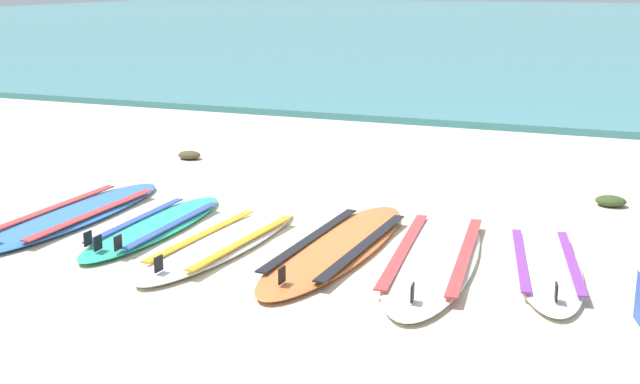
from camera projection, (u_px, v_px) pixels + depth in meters
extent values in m
plane|color=beige|center=(341.00, 236.00, 6.59)|extent=(80.00, 80.00, 0.00)
cube|color=teal|center=(596.00, 21.00, 38.27)|extent=(80.00, 60.00, 0.10)
ellipsoid|color=#3875CC|center=(73.00, 215.00, 7.05)|extent=(0.64, 2.39, 0.07)
cube|color=#D13838|center=(53.00, 208.00, 7.12)|extent=(0.11, 1.67, 0.01)
cube|color=#D13838|center=(93.00, 213.00, 6.96)|extent=(0.11, 1.67, 0.01)
ellipsoid|color=#2DB793|center=(155.00, 226.00, 6.73)|extent=(0.50, 1.96, 0.07)
cube|color=#334CB2|center=(137.00, 219.00, 6.78)|extent=(0.07, 1.37, 0.01)
cube|color=#334CB2|center=(174.00, 224.00, 6.66)|extent=(0.07, 1.37, 0.01)
cube|color=black|center=(98.00, 243.00, 6.02)|extent=(0.01, 0.09, 0.11)
cube|color=black|center=(88.00, 239.00, 6.12)|extent=(0.01, 0.09, 0.11)
cube|color=black|center=(118.00, 243.00, 6.03)|extent=(0.01, 0.09, 0.11)
ellipsoid|color=silver|center=(223.00, 243.00, 6.31)|extent=(0.68, 2.12, 0.07)
cube|color=gold|center=(203.00, 234.00, 6.38)|extent=(0.19, 1.46, 0.01)
cube|color=gold|center=(244.00, 241.00, 6.22)|extent=(0.19, 1.46, 0.01)
cube|color=black|center=(159.00, 264.00, 5.58)|extent=(0.02, 0.09, 0.11)
ellipsoid|color=orange|center=(337.00, 246.00, 6.23)|extent=(0.71, 2.44, 0.07)
cube|color=black|center=(311.00, 238.00, 6.30)|extent=(0.16, 1.70, 0.01)
cube|color=black|center=(364.00, 245.00, 6.13)|extent=(0.16, 1.70, 0.01)
cube|color=black|center=(282.00, 275.00, 5.37)|extent=(0.02, 0.09, 0.11)
ellipsoid|color=silver|center=(434.00, 256.00, 6.01)|extent=(0.88, 2.58, 0.07)
cube|color=#D13838|center=(404.00, 248.00, 6.06)|extent=(0.26, 1.77, 0.01)
cube|color=#D13838|center=(465.00, 253.00, 5.94)|extent=(0.26, 1.77, 0.01)
cube|color=black|center=(412.00, 293.00, 5.07)|extent=(0.02, 0.09, 0.11)
ellipsoid|color=white|center=(545.00, 265.00, 5.82)|extent=(0.84, 2.00, 0.07)
cube|color=purple|center=(521.00, 258.00, 5.85)|extent=(0.32, 1.35, 0.01)
cube|color=purple|center=(571.00, 261.00, 5.78)|extent=(0.32, 1.35, 0.01)
cube|color=black|center=(556.00, 292.00, 5.08)|extent=(0.03, 0.09, 0.11)
ellipsoid|color=#384723|center=(611.00, 201.00, 7.44)|extent=(0.27, 0.22, 0.10)
ellipsoid|color=#4C4228|center=(189.00, 155.00, 9.38)|extent=(0.27, 0.22, 0.09)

